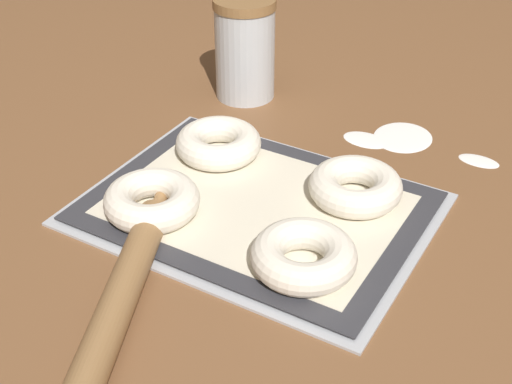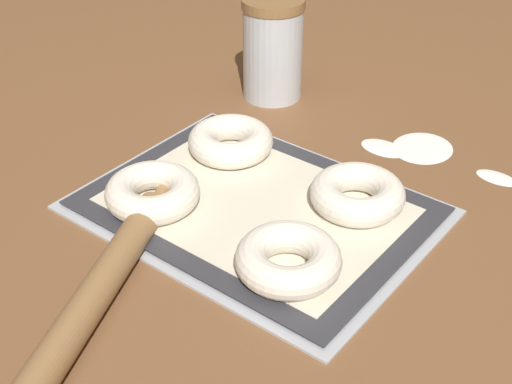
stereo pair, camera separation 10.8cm
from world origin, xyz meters
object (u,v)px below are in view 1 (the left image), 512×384
at_px(bagel_back_right, 355,186).
at_px(rolling_pin, 116,308).
at_px(bagel_front_left, 152,200).
at_px(bagel_front_right, 304,256).
at_px(baking_tray, 256,209).
at_px(flour_canister, 245,48).
at_px(bagel_back_left, 218,143).

bearing_deg(bagel_back_right, rolling_pin, -111.85).
relative_size(bagel_front_left, bagel_back_right, 1.00).
bearing_deg(rolling_pin, bagel_front_left, 115.08).
height_order(bagel_front_left, bagel_front_right, same).
xyz_separation_m(baking_tray, bagel_front_left, (-0.11, -0.09, 0.03)).
relative_size(bagel_front_right, flour_canister, 0.73).
xyz_separation_m(bagel_front_right, flour_canister, (-0.31, 0.39, 0.06)).
xyz_separation_m(bagel_back_right, flour_canister, (-0.31, 0.22, 0.06)).
height_order(bagel_front_right, rolling_pin, bagel_front_right).
height_order(bagel_back_right, flour_canister, flour_canister).
height_order(bagel_front_left, flour_canister, flour_canister).
height_order(bagel_front_right, bagel_back_right, same).
height_order(baking_tray, bagel_front_right, bagel_front_right).
xyz_separation_m(bagel_back_right, rolling_pin, (-0.14, -0.35, -0.01)).
height_order(bagel_front_left, bagel_back_right, same).
height_order(baking_tray, rolling_pin, rolling_pin).
bearing_deg(baking_tray, bagel_front_left, -141.63).
bearing_deg(bagel_front_left, baking_tray, 38.37).
bearing_deg(rolling_pin, bagel_back_left, 104.12).
xyz_separation_m(bagel_back_left, rolling_pin, (0.09, -0.35, -0.01)).
bearing_deg(bagel_front_left, bagel_front_right, -0.29).
bearing_deg(bagel_front_right, rolling_pin, -129.60).
height_order(flour_canister, rolling_pin, flour_canister).
distance_m(bagel_back_left, flour_canister, 0.24).
height_order(bagel_back_right, rolling_pin, bagel_back_right).
relative_size(bagel_front_right, rolling_pin, 0.30).
xyz_separation_m(bagel_front_right, bagel_back_left, (-0.23, 0.17, 0.00)).
distance_m(baking_tray, bagel_front_right, 0.15).
bearing_deg(flour_canister, bagel_back_left, -69.20).
height_order(bagel_front_left, rolling_pin, bagel_front_left).
bearing_deg(bagel_back_left, rolling_pin, -75.88).
bearing_deg(flour_canister, bagel_front_right, -50.87).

